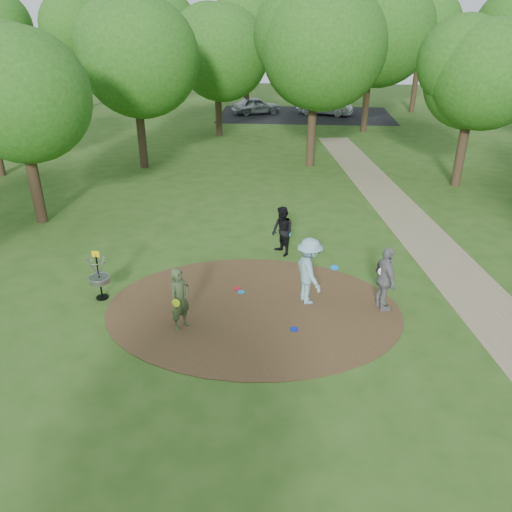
{
  "coord_description": "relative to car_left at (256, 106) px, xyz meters",
  "views": [
    {
      "loc": [
        0.94,
        -12.05,
        7.62
      ],
      "look_at": [
        0.0,
        1.2,
        1.1
      ],
      "focal_mm": 35.0,
      "sensor_mm": 36.0,
      "label": 1
    }
  ],
  "objects": [
    {
      "name": "player_walking_with_disc",
      "position": [
        2.79,
        -26.49,
        0.19
      ],
      "size": [
        1.0,
        1.06,
        1.73
      ],
      "color": "black",
      "rests_on": "ground"
    },
    {
      "name": "footpath",
      "position": [
        8.56,
        -28.14,
        -0.66
      ],
      "size": [
        7.55,
        39.89,
        0.01
      ],
      "primitive_type": "cube",
      "rotation": [
        0.0,
        0.0,
        0.14
      ],
      "color": "#8C7A5B",
      "rests_on": "ground"
    },
    {
      "name": "disc_ground_blue",
      "position": [
        3.23,
        -31.1,
        -0.64
      ],
      "size": [
        0.22,
        0.22,
        0.02
      ],
      "primitive_type": "cylinder",
      "color": "#0B21BF",
      "rests_on": "dirt_clearing"
    },
    {
      "name": "ground",
      "position": [
        2.06,
        -30.14,
        -0.67
      ],
      "size": [
        100.0,
        100.0,
        0.0
      ],
      "primitive_type": "plane",
      "color": "#2D5119",
      "rests_on": "ground"
    },
    {
      "name": "player_throwing_with_disc",
      "position": [
        3.62,
        -29.61,
        0.33
      ],
      "size": [
        1.42,
        1.48,
        2.0
      ],
      "color": "#84B3C5",
      "rests_on": "ground"
    },
    {
      "name": "dirt_clearing",
      "position": [
        2.06,
        -30.14,
        -0.66
      ],
      "size": [
        8.4,
        8.4,
        0.02
      ],
      "primitive_type": "cylinder",
      "color": "#47301C",
      "rests_on": "ground"
    },
    {
      "name": "disc_ground_red",
      "position": [
        1.49,
        -29.04,
        -0.64
      ],
      "size": [
        0.22,
        0.22,
        0.02
      ],
      "primitive_type": "cylinder",
      "color": "red",
      "rests_on": "dirt_clearing"
    },
    {
      "name": "player_observer_with_disc",
      "position": [
        0.23,
        -31.17,
        0.2
      ],
      "size": [
        0.7,
        0.76,
        1.75
      ],
      "color": "#445531",
      "rests_on": "ground"
    },
    {
      "name": "car_left",
      "position": [
        0.0,
        0.0,
        0.0
      ],
      "size": [
        4.24,
        2.91,
        1.34
      ],
      "primitive_type": "imported",
      "rotation": [
        0.0,
        0.0,
        1.95
      ],
      "color": "#B1B5B9",
      "rests_on": "ground"
    },
    {
      "name": "disc_golf_basket",
      "position": [
        -2.44,
        -29.84,
        0.2
      ],
      "size": [
        0.63,
        0.63,
        1.54
      ],
      "color": "black",
      "rests_on": "ground"
    },
    {
      "name": "tree_ring",
      "position": [
        4.98,
        -18.87,
        4.69
      ],
      "size": [
        37.23,
        45.77,
        9.81
      ],
      "color": "#332316",
      "rests_on": "ground"
    },
    {
      "name": "parking_lot",
      "position": [
        4.06,
        -0.14,
        -0.67
      ],
      "size": [
        14.0,
        8.0,
        0.01
      ],
      "primitive_type": "cube",
      "color": "black",
      "rests_on": "ground"
    },
    {
      "name": "disc_ground_cyan",
      "position": [
        1.64,
        -29.25,
        -0.64
      ],
      "size": [
        0.22,
        0.22,
        0.02
      ],
      "primitive_type": "cylinder",
      "color": "#1687B3",
      "rests_on": "dirt_clearing"
    },
    {
      "name": "player_waiting_with_disc",
      "position": [
        5.72,
        -29.85,
        0.29
      ],
      "size": [
        0.75,
        1.21,
        1.92
      ],
      "color": "gray",
      "rests_on": "ground"
    },
    {
      "name": "car_right",
      "position": [
        5.65,
        -0.02,
        0.05
      ],
      "size": [
        4.65,
        2.76,
        1.45
      ],
      "primitive_type": "imported",
      "rotation": [
        0.0,
        0.0,
        1.27
      ],
      "color": "#B0B2B9",
      "rests_on": "ground"
    }
  ]
}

